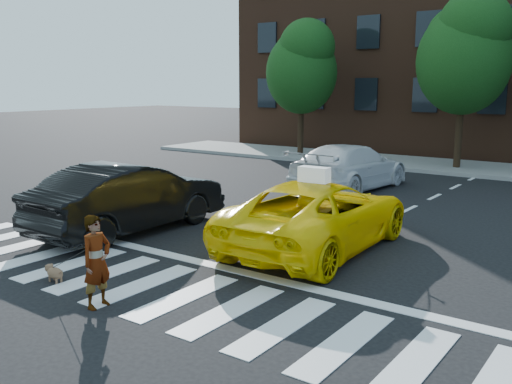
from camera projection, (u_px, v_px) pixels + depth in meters
ground at (142, 285)px, 10.17m from camera, size 120.00×120.00×0.00m
crosswalk at (142, 285)px, 10.17m from camera, size 13.00×2.40×0.01m
stop_line at (201, 262)px, 11.45m from camera, size 12.00×0.30×0.01m
sidewalk_far at (448, 166)px, 24.14m from camera, size 30.00×4.00×0.15m
building at (501, 34)px, 29.01m from camera, size 26.00×10.00×12.00m
tree_left at (302, 64)px, 26.89m from camera, size 3.39×3.38×6.50m
tree_mid at (465, 50)px, 22.53m from camera, size 3.69×3.69×7.10m
taxi at (318, 215)px, 12.31m from camera, size 2.68×5.47×1.50m
black_sedan at (130, 197)px, 13.74m from camera, size 1.84×5.10×1.67m
white_suv at (350, 167)px, 19.17m from camera, size 2.41×5.41×1.54m
woman at (97, 262)px, 9.05m from camera, size 0.40×0.57×1.51m
dog at (54, 272)px, 10.31m from camera, size 0.54×0.23×0.30m
taxi_sign at (314, 174)px, 11.98m from camera, size 0.66×0.30×0.32m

